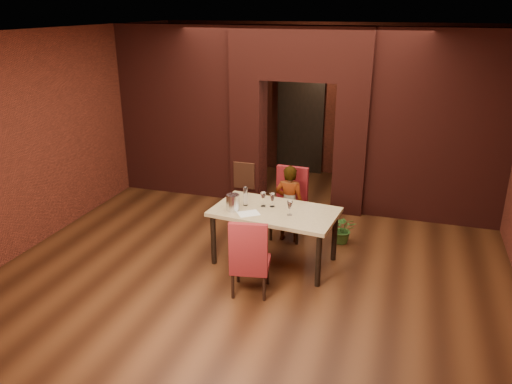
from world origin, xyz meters
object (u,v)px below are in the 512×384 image
wine_glass_b (272,200)px  dining_table (274,236)px  water_bottle (245,196)px  wine_bucket (233,202)px  chair_near (251,255)px  person_seated (289,204)px  potted_plant (343,229)px  chair_far (288,204)px  wine_glass_a (263,199)px  wine_glass_c (290,208)px

wine_glass_b → dining_table: bearing=-58.5°
wine_glass_b → water_bottle: bearing=-170.3°
wine_bucket → chair_near: bearing=-55.0°
chair_near → water_bottle: size_ratio=3.57×
person_seated → potted_plant: 0.94m
chair_far → wine_glass_a: (-0.18, -0.78, 0.35)m
chair_far → chair_near: bearing=-89.7°
wine_bucket → water_bottle: (0.11, 0.22, 0.03)m
wine_glass_a → water_bottle: water_bottle is taller
wine_glass_a → potted_plant: size_ratio=0.45×
wine_glass_a → person_seated: bearing=71.8°
wine_glass_a → wine_glass_b: size_ratio=1.05×
chair_near → person_seated: 1.64m
chair_far → water_bottle: 1.01m
chair_near → person_seated: bearing=-103.5°
chair_near → potted_plant: size_ratio=2.27×
dining_table → water_bottle: size_ratio=5.86×
dining_table → water_bottle: (-0.45, 0.05, 0.55)m
chair_near → wine_glass_c: size_ratio=5.15×
wine_glass_c → chair_near: bearing=-112.5°
chair_far → chair_near: chair_far is taller
person_seated → water_bottle: 0.92m
potted_plant → wine_bucket: bearing=-142.6°
chair_far → potted_plant: 0.94m
chair_near → potted_plant: 2.04m
chair_far → wine_bucket: (-0.55, -1.04, 0.36)m
dining_table → chair_far: chair_far is taller
chair_far → wine_glass_c: (0.26, -0.97, 0.35)m
chair_near → wine_glass_a: (-0.12, 0.96, 0.39)m
wine_glass_b → water_bottle: water_bottle is taller
wine_glass_b → chair_far: bearing=86.1°
wine_glass_a → water_bottle: 0.26m
chair_near → potted_plant: chair_near is taller
dining_table → potted_plant: bearing=52.8°
water_bottle → potted_plant: water_bottle is taller
wine_glass_a → wine_glass_c: (0.44, -0.19, -0.00)m
person_seated → wine_bucket: bearing=58.9°
wine_glass_a → wine_glass_c: size_ratio=1.03×
chair_far → wine_glass_c: chair_far is taller
water_bottle → potted_plant: size_ratio=0.64×
wine_glass_a → wine_glass_b: 0.13m
water_bottle → wine_glass_c: bearing=-12.5°
wine_glass_b → potted_plant: 1.41m
dining_table → wine_glass_b: (-0.07, 0.11, 0.51)m
dining_table → wine_glass_a: (-0.20, 0.09, 0.51)m
wine_glass_c → potted_plant: (0.62, 1.02, -0.68)m
wine_bucket → water_bottle: size_ratio=0.78×
chair_near → wine_bucket: size_ratio=4.57×
chair_near → potted_plant: bearing=-127.7°
person_seated → wine_glass_b: 0.72m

